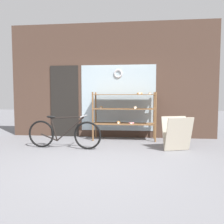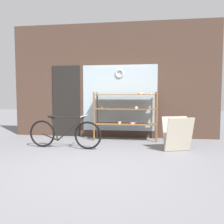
% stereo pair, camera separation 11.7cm
% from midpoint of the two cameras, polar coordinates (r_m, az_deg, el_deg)
% --- Properties ---
extents(ground_plane, '(30.00, 30.00, 0.00)m').
position_cam_midpoint_polar(ground_plane, '(3.97, -3.79, -13.47)').
color(ground_plane, slate).
extents(storefront_facade, '(6.00, 0.13, 3.31)m').
position_cam_midpoint_polar(storefront_facade, '(6.42, 0.44, 7.85)').
color(storefront_facade, '#473328').
rests_on(storefront_facade, ground_plane).
extents(display_case, '(1.71, 0.50, 1.31)m').
position_cam_midpoint_polar(display_case, '(6.00, 4.16, 0.47)').
color(display_case, brown).
rests_on(display_case, ground_plane).
extents(bicycle, '(1.76, 0.46, 0.77)m').
position_cam_midpoint_polar(bicycle, '(5.17, -11.75, -5.47)').
color(bicycle, black).
rests_on(bicycle, ground_plane).
extents(sandwich_board, '(0.67, 0.53, 0.74)m').
position_cam_midpoint_polar(sandwich_board, '(5.01, 17.39, -5.49)').
color(sandwich_board, '#B2A893').
rests_on(sandwich_board, ground_plane).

